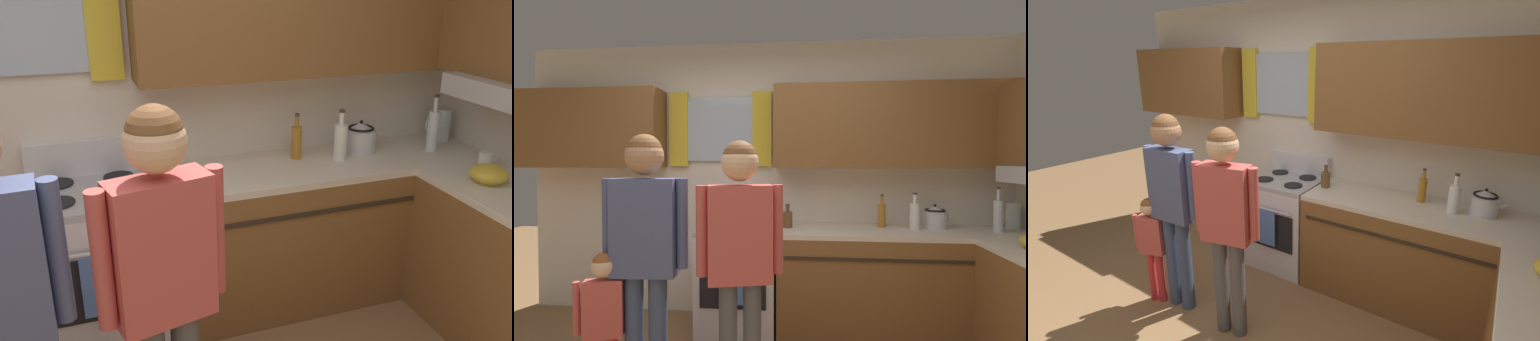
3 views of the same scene
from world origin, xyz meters
The scene contains 12 objects.
back_wall_unit centered at (0.04, 1.81, 1.50)m, with size 4.60×0.42×2.60m.
kitchen_counter_run centered at (1.57, 1.05, 0.45)m, with size 2.10×2.24×0.90m.
stove_oven centered at (-0.15, 1.54, 0.47)m, with size 0.65×0.67×1.10m.
bottle_tall_clear centered at (1.98, 1.50, 1.04)m, with size 0.07×0.07×0.37m.
bottle_squat_brown centered at (0.27, 1.55, 0.98)m, with size 0.08×0.08×0.21m.
bottle_milk_white centered at (1.34, 1.54, 1.02)m, with size 0.08×0.08×0.31m.
bottle_oil_amber centered at (1.09, 1.65, 1.01)m, with size 0.06×0.06×0.29m.
stovetop_kettle centered at (1.54, 1.64, 1.00)m, with size 0.27×0.20×0.21m.
water_pitcher centered at (2.18, 1.67, 1.01)m, with size 0.19×0.11×0.22m.
adult_holding_child centered at (-0.51, 0.46, 1.03)m, with size 0.51×0.22×1.64m.
adult_in_plaid centered at (0.05, 0.46, 1.00)m, with size 0.49×0.23×1.59m.
small_child centered at (-0.73, 0.39, 0.60)m, with size 0.31×0.15×0.95m.
Camera 2 is at (0.41, -1.55, 1.47)m, focal length 25.10 mm.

